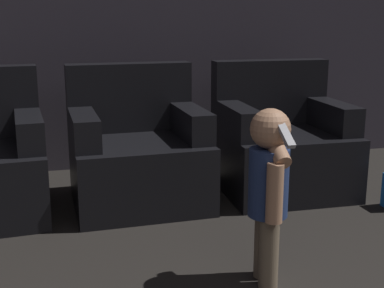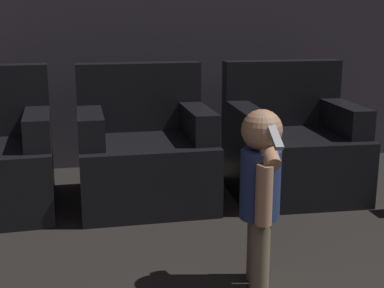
{
  "view_description": "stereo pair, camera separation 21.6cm",
  "coord_description": "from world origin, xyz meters",
  "views": [
    {
      "loc": [
        -0.73,
        0.1,
        1.25
      ],
      "look_at": [
        -0.02,
        2.91,
        0.55
      ],
      "focal_mm": 50.0,
      "sensor_mm": 36.0,
      "label": 1
    },
    {
      "loc": [
        -0.52,
        0.06,
        1.25
      ],
      "look_at": [
        -0.02,
        2.91,
        0.55
      ],
      "focal_mm": 50.0,
      "sensor_mm": 36.0,
      "label": 2
    }
  ],
  "objects": [
    {
      "name": "armchair_right",
      "position": [
        0.82,
        3.57,
        0.33
      ],
      "size": [
        0.88,
        0.81,
        0.92
      ],
      "rotation": [
        0.0,
        0.0,
        -0.02
      ],
      "color": "black",
      "rests_on": "ground_plane"
    },
    {
      "name": "wall_back",
      "position": [
        0.0,
        4.5,
        1.3
      ],
      "size": [
        8.4,
        0.05,
        2.6
      ],
      "color": "#3D3842",
      "rests_on": "ground_plane"
    },
    {
      "name": "person_toddler",
      "position": [
        0.19,
        2.28,
        0.5
      ],
      "size": [
        0.19,
        0.33,
        0.84
      ],
      "rotation": [
        0.0,
        0.0,
        -1.72
      ],
      "color": "brown",
      "rests_on": "ground_plane"
    },
    {
      "name": "armchair_middle",
      "position": [
        -0.22,
        3.57,
        0.33
      ],
      "size": [
        0.9,
        0.82,
        0.92
      ],
      "rotation": [
        0.0,
        0.0,
        0.03
      ],
      "color": "black",
      "rests_on": "ground_plane"
    }
  ]
}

